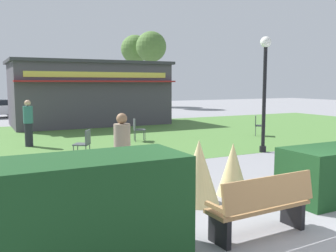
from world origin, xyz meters
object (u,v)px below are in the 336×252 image
Objects in this scene: trash_bin at (92,239)px; tree_right_bg at (151,47)px; cafe_chair_west at (84,142)px; cafe_chair_east at (258,124)px; person_standing at (122,153)px; park_bench at (262,205)px; lamppost_mid at (265,79)px; tree_left_bg at (135,50)px; food_kiosk at (89,93)px; person_strolling at (28,123)px; cafe_chair_center at (137,128)px.

tree_right_bg is (13.52, 27.85, 5.14)m from trash_bin.
cafe_chair_west is 1.00× the size of cafe_chair_east.
trash_bin is 0.53× the size of person_standing.
trash_bin is at bearing 178.86° from park_bench.
tree_right_bg is at bearing 79.08° from cafe_chair_east.
lamppost_mid is at bearing 36.20° from trash_bin.
park_bench is 0.45× the size of lamppost_mid.
tree_left_bg is (11.56, 24.27, 5.09)m from cafe_chair_west.
cafe_chair_east is at bearing 40.96° from trash_bin.
trash_bin is 0.11× the size of food_kiosk.
person_standing is 0.24× the size of tree_left_bg.
lamppost_mid is 23.54m from tree_right_bg.
food_kiosk is (1.99, 16.64, 1.27)m from park_bench.
person_strolling is (0.51, 10.11, 0.42)m from trash_bin.
tree_left_bg is 1.00× the size of tree_right_bg.
trash_bin is 0.13× the size of tree_left_bg.
trash_bin is 3.30m from person_standing.
food_kiosk is at bearing 89.58° from cafe_chair_center.
tree_right_bg is (3.73, 19.35, 5.06)m from cafe_chair_east.
cafe_chair_west is at bearing 156.48° from person_strolling.
tree_right_bg reaches higher than person_standing.
food_kiosk is at bearing -128.51° from tree_right_bg.
tree_left_bg is at bearing 71.08° from park_bench.
food_kiosk reaches higher than trash_bin.
cafe_chair_center is at bearing -90.42° from food_kiosk.
person_strolling is at bearing -126.26° from tree_right_bg.
trash_bin reaches higher than cafe_chair_center.
tree_left_bg reaches higher than cafe_chair_west.
tree_right_bg is at bearing 106.65° from person_standing.
cafe_chair_center is (1.93, 9.54, 0.05)m from park_bench.
person_standing reaches higher than cafe_chair_center.
trash_bin is 17.25m from food_kiosk.
person_standing is at bearing -93.61° from cafe_chair_west.
lamppost_mid is at bearing -105.39° from tree_right_bg.
person_standing is (-8.32, -5.57, 0.33)m from cafe_chair_east.
person_strolling reaches higher than trash_bin.
tree_right_bg is at bearing 64.11° from trash_bin.
cafe_chair_west is 4.01m from person_standing.
tree_left_bg is at bearing -75.43° from person_strolling.
cafe_chair_west is 1.00× the size of cafe_chair_center.
tree_left_bg is at bearing 94.17° from tree_right_bg.
trash_bin is at bearing -143.80° from lamppost_mid.
food_kiosk reaches higher than cafe_chair_center.
cafe_chair_east is at bearing -144.13° from person_strolling.
cafe_chair_east is at bearing 51.86° from lamppost_mid.
person_strolling is (-2.06, 10.17, 0.38)m from park_bench.
person_strolling reaches higher than park_bench.
cafe_chair_west is 0.13× the size of tree_left_bg.
trash_bin is 1.00× the size of cafe_chair_center.
tree_right_bg reaches higher than lamppost_mid.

